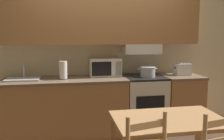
# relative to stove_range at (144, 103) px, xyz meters

# --- Properties ---
(ground_plane) EXTENTS (16.00, 16.00, 0.00)m
(ground_plane) POSITION_rel_stove_range_xyz_m (-0.62, 0.33, -0.45)
(ground_plane) COLOR #4C3828
(wall_back) EXTENTS (5.49, 0.38, 2.55)m
(wall_back) POSITION_rel_stove_range_xyz_m (-0.61, 0.26, 1.08)
(wall_back) COLOR beige
(wall_back) RESTS_ON ground_plane
(lower_counter_main) EXTENTS (1.86, 0.70, 0.89)m
(lower_counter_main) POSITION_rel_stove_range_xyz_m (-1.25, -0.01, 0.00)
(lower_counter_main) COLOR #B27A47
(lower_counter_main) RESTS_ON ground_plane
(lower_counter_right_stub) EXTENTS (0.61, 0.70, 0.89)m
(lower_counter_right_stub) POSITION_rel_stove_range_xyz_m (0.63, -0.01, 0.00)
(lower_counter_right_stub) COLOR #B27A47
(lower_counter_right_stub) RESTS_ON ground_plane
(stove_range) EXTENTS (0.63, 0.67, 0.89)m
(stove_range) POSITION_rel_stove_range_xyz_m (0.00, 0.00, 0.00)
(stove_range) COLOR white
(stove_range) RESTS_ON ground_plane
(cooking_pot) EXTENTS (0.33, 0.25, 0.16)m
(cooking_pot) POSITION_rel_stove_range_xyz_m (0.04, -0.07, 0.53)
(cooking_pot) COLOR #B7BABF
(cooking_pot) RESTS_ON stove_range
(microwave) EXTENTS (0.49, 0.36, 0.28)m
(microwave) POSITION_rel_stove_range_xyz_m (-0.62, 0.14, 0.58)
(microwave) COLOR white
(microwave) RESTS_ON lower_counter_main
(toaster) EXTENTS (0.26, 0.18, 0.19)m
(toaster) POSITION_rel_stove_range_xyz_m (0.66, 0.00, 0.54)
(toaster) COLOR white
(toaster) RESTS_ON lower_counter_right_stub
(sink_basin) EXTENTS (0.49, 0.33, 0.22)m
(sink_basin) POSITION_rel_stove_range_xyz_m (-1.87, -0.01, 0.46)
(sink_basin) COLOR #B7BABF
(sink_basin) RESTS_ON lower_counter_main
(paper_towel_roll) EXTENTS (0.14, 0.14, 0.27)m
(paper_towel_roll) POSITION_rel_stove_range_xyz_m (-1.27, -0.04, 0.58)
(paper_towel_roll) COLOR black
(paper_towel_roll) RESTS_ON lower_counter_main
(dining_table) EXTENTS (1.09, 0.70, 0.74)m
(dining_table) POSITION_rel_stove_range_xyz_m (-0.25, -1.58, 0.18)
(dining_table) COLOR tan
(dining_table) RESTS_ON ground_plane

